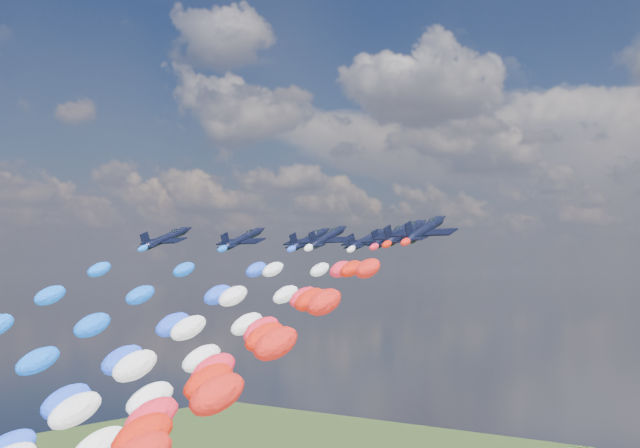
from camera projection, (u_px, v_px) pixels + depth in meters
The scene contains 8 objects.
jet_0 at pixel (166, 238), 144.67m from camera, with size 9.24×12.39×2.73m, color black, non-canonical shape.
jet_1 at pixel (243, 239), 146.74m from camera, with size 9.24×12.39×2.73m, color black, non-canonical shape.
jet_2 at pixel (310, 239), 148.00m from camera, with size 9.24×12.39×2.73m, color black, non-canonical shape.
jet_3 at pixel (327, 237), 140.77m from camera, with size 9.24×12.39×2.73m, color black, non-canonical shape.
jet_4 at pixel (367, 240), 150.09m from camera, with size 9.24×12.39×2.73m, color black, non-canonical shape.
jet_5 at pixel (391, 236), 136.40m from camera, with size 9.24×12.39×2.73m, color black, non-canonical shape.
jet_6 at pixel (405, 233), 124.78m from camera, with size 9.24×12.39×2.73m, color black, non-canonical shape.
jet_7 at pixel (425, 230), 115.38m from camera, with size 9.24×12.39×2.73m, color black, non-canonical shape.
Camera 1 is at (83.07, -104.35, 103.45)m, focal length 47.52 mm.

